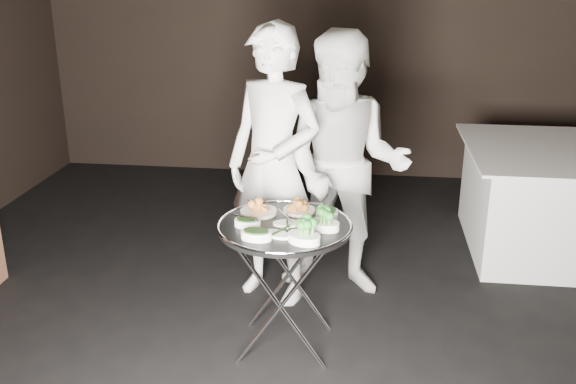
# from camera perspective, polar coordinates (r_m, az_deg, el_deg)

# --- Properties ---
(floor) EXTENTS (6.00, 7.00, 0.05)m
(floor) POSITION_cam_1_polar(r_m,az_deg,el_deg) (4.01, -0.23, -14.31)
(floor) COLOR black
(floor) RESTS_ON ground
(wall_back) EXTENTS (6.00, 0.05, 3.00)m
(wall_back) POSITION_cam_1_polar(r_m,az_deg,el_deg) (6.86, 3.68, 13.77)
(wall_back) COLOR black
(wall_back) RESTS_ON floor
(tray_stand) EXTENTS (0.54, 0.45, 0.79)m
(tray_stand) POSITION_cam_1_polar(r_m,az_deg,el_deg) (3.82, -0.28, -7.95)
(tray_stand) COLOR silver
(tray_stand) RESTS_ON floor
(serving_tray) EXTENTS (0.78, 0.78, 0.04)m
(serving_tray) POSITION_cam_1_polar(r_m,az_deg,el_deg) (3.67, -0.29, -3.07)
(serving_tray) COLOR black
(serving_tray) RESTS_ON tray_stand
(potato_plate_a) EXTENTS (0.22, 0.22, 0.08)m
(potato_plate_a) POSITION_cam_1_polar(r_m,az_deg,el_deg) (3.82, -2.64, -1.41)
(potato_plate_a) COLOR beige
(potato_plate_a) RESTS_ON serving_tray
(potato_plate_b) EXTENTS (0.19, 0.19, 0.07)m
(potato_plate_b) POSITION_cam_1_polar(r_m,az_deg,el_deg) (3.85, 0.99, -1.33)
(potato_plate_b) COLOR beige
(potato_plate_b) RESTS_ON serving_tray
(greens_bowl) EXTENTS (0.13, 0.13, 0.08)m
(greens_bowl) POSITION_cam_1_polar(r_m,az_deg,el_deg) (3.76, 3.50, -1.81)
(greens_bowl) COLOR white
(greens_bowl) RESTS_ON serving_tray
(asparagus_plate_a) EXTENTS (0.17, 0.11, 0.03)m
(asparagus_plate_a) POSITION_cam_1_polar(r_m,az_deg,el_deg) (3.66, -0.08, -2.73)
(asparagus_plate_a) COLOR white
(asparagus_plate_a) RESTS_ON serving_tray
(asparagus_plate_b) EXTENTS (0.19, 0.16, 0.03)m
(asparagus_plate_b) POSITION_cam_1_polar(r_m,az_deg,el_deg) (3.52, -0.96, -3.70)
(asparagus_plate_b) COLOR white
(asparagus_plate_b) RESTS_ON serving_tray
(spinach_bowl_a) EXTENTS (0.16, 0.11, 0.06)m
(spinach_bowl_a) POSITION_cam_1_polar(r_m,az_deg,el_deg) (3.64, -3.62, -2.66)
(spinach_bowl_a) COLOR white
(spinach_bowl_a) RESTS_ON serving_tray
(spinach_bowl_b) EXTENTS (0.19, 0.13, 0.07)m
(spinach_bowl_b) POSITION_cam_1_polar(r_m,az_deg,el_deg) (3.48, -2.84, -3.71)
(spinach_bowl_b) COLOR white
(spinach_bowl_b) RESTS_ON serving_tray
(broccoli_bowl_a) EXTENTS (0.21, 0.17, 0.07)m
(broccoli_bowl_a) POSITION_cam_1_polar(r_m,az_deg,el_deg) (3.60, 3.22, -2.82)
(broccoli_bowl_a) COLOR white
(broccoli_bowl_a) RESTS_ON serving_tray
(broccoli_bowl_b) EXTENTS (0.22, 0.20, 0.08)m
(broccoli_bowl_b) POSITION_cam_1_polar(r_m,az_deg,el_deg) (3.43, 1.44, -3.95)
(broccoli_bowl_b) COLOR white
(broccoli_bowl_b) RESTS_ON serving_tray
(serving_utensils) EXTENTS (0.59, 0.45, 0.01)m
(serving_utensils) POSITION_cam_1_polar(r_m,az_deg,el_deg) (3.71, 0.10, -1.76)
(serving_utensils) COLOR silver
(serving_utensils) RESTS_ON serving_tray
(waiter_left) EXTENTS (0.81, 0.69, 1.88)m
(waiter_left) POSITION_cam_1_polar(r_m,az_deg,el_deg) (4.25, -1.27, 2.25)
(waiter_left) COLOR white
(waiter_left) RESTS_ON floor
(waiter_right) EXTENTS (0.95, 0.78, 1.83)m
(waiter_right) POSITION_cam_1_polar(r_m,az_deg,el_deg) (4.34, 5.11, 2.19)
(waiter_right) COLOR white
(waiter_right) RESTS_ON floor
(dining_table) EXTENTS (1.49, 1.49, 0.85)m
(dining_table) POSITION_cam_1_polar(r_m,az_deg,el_deg) (5.55, 22.87, -0.67)
(dining_table) COLOR silver
(dining_table) RESTS_ON floor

